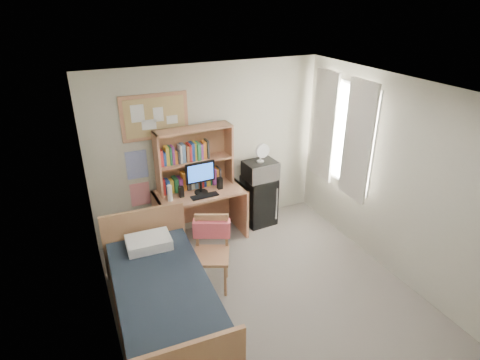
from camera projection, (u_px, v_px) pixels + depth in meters
name	position (u px, v px, depth m)	size (l,w,h in m)	color
floor	(272.00, 305.00, 4.93)	(3.60, 4.20, 0.02)	gray
ceiling	(281.00, 94.00, 3.81)	(3.60, 4.20, 0.02)	silver
wall_back	(209.00, 150.00, 6.10)	(3.60, 0.04, 2.60)	beige
wall_front	(430.00, 358.00, 2.63)	(3.60, 0.04, 2.60)	beige
wall_left	(105.00, 253.00, 3.70)	(0.04, 4.20, 2.60)	beige
wall_right	(401.00, 183.00, 5.04)	(0.04, 4.20, 2.60)	beige
window_unit	(341.00, 133.00, 5.88)	(0.10, 1.40, 1.70)	white
curtain_left	(358.00, 142.00, 5.54)	(0.04, 0.55, 1.70)	silver
curtain_right	(324.00, 126.00, 6.20)	(0.04, 0.55, 1.70)	silver
bulletin_board	(155.00, 117.00, 5.53)	(0.94, 0.03, 0.64)	tan
poster_wave	(137.00, 165.00, 5.70)	(0.30, 0.01, 0.42)	#2A42A8
poster_japan	(140.00, 194.00, 5.90)	(0.28, 0.01, 0.36)	red
desk	(201.00, 215.00, 6.08)	(1.31, 0.66, 0.82)	tan
desk_chair	(211.00, 255.00, 5.03)	(0.49, 0.49, 0.97)	tan
mini_fridge	(259.00, 200.00, 6.54)	(0.47, 0.47, 0.80)	black
bed	(164.00, 303.00, 4.54)	(1.05, 2.09, 0.58)	black
hutch	(195.00, 158.00, 5.83)	(1.13, 0.29, 0.93)	tan
monitor	(200.00, 178.00, 5.76)	(0.44, 0.03, 0.46)	black
keyboard	(205.00, 196.00, 5.74)	(0.40, 0.13, 0.02)	black
speaker_left	(181.00, 192.00, 5.70)	(0.07, 0.07, 0.16)	black
speaker_right	(220.00, 183.00, 5.94)	(0.07, 0.07, 0.18)	black
water_bottle	(170.00, 193.00, 5.58)	(0.07, 0.07, 0.24)	white
hoodie	(212.00, 228.00, 5.09)	(0.47, 0.14, 0.23)	#EF5B67
microwave	(260.00, 170.00, 6.30)	(0.49, 0.38, 0.29)	silver
desk_fan	(261.00, 153.00, 6.18)	(0.22, 0.22, 0.28)	white
pillow	(149.00, 242.00, 5.02)	(0.54, 0.38, 0.13)	white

